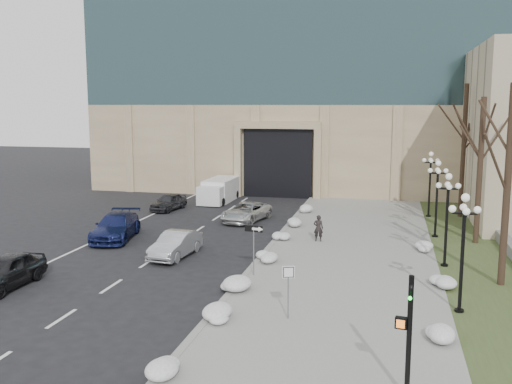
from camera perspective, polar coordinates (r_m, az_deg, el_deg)
ground at (r=19.12m, az=-4.84°, el=-16.28°), size 160.00×160.00×0.00m
sidewalk at (r=31.54m, az=9.31°, el=-6.08°), size 9.00×40.00×0.12m
curb at (r=32.14m, az=1.25°, el=-5.66°), size 0.30×40.00×0.14m
grass_strip at (r=31.81m, az=21.15°, el=-6.46°), size 4.00×40.00×0.10m
stone_wall at (r=33.98m, az=24.08°, el=-5.16°), size 0.50×30.00×0.70m
office_tower at (r=61.38m, az=6.43°, el=18.50°), size 40.00×24.70×36.00m
car_a at (r=27.86m, az=-23.80°, el=-7.27°), size 1.76×4.37×1.49m
car_b at (r=30.80m, az=-8.04°, el=-5.23°), size 1.80×4.22×1.35m
car_c at (r=35.50m, az=-13.85°, el=-3.39°), size 3.10×5.55×1.52m
car_d at (r=39.72m, az=-0.99°, el=-2.00°), size 3.12×5.06×1.31m
car_e at (r=44.33m, az=-8.73°, el=-0.99°), size 2.03×3.92×1.28m
pedestrian at (r=33.60m, az=6.26°, el=-3.61°), size 0.59×0.41×1.57m
box_truck at (r=47.81m, az=-3.69°, el=0.13°), size 2.17×5.89×1.86m
one_way_sign at (r=26.54m, az=0.06°, el=-4.33°), size 0.93×0.29×2.51m
keep_sign at (r=21.46m, az=3.26°, el=-8.87°), size 0.45×0.19×2.16m
traffic_signal at (r=16.39m, az=14.93°, el=-14.14°), size 0.62×0.82×3.60m
snow_clump_a at (r=17.81m, az=-8.85°, el=-17.27°), size 1.10×1.60×0.36m
snow_clump_b at (r=21.54m, az=-4.73°, el=-12.45°), size 1.10×1.60×0.36m
snow_clump_c at (r=25.19m, az=-1.64°, el=-9.23°), size 1.10×1.60×0.36m
snow_clump_d at (r=29.46m, az=0.67°, el=-6.55°), size 1.10×1.60×0.36m
snow_clump_e at (r=33.81m, az=2.45°, el=-4.54°), size 1.10×1.60×0.36m
snow_clump_f at (r=37.65m, az=3.89°, el=-3.17°), size 1.10×1.60×0.36m
snow_clump_g at (r=42.01m, az=5.02°, el=-1.93°), size 1.10×1.60×0.36m
snow_clump_h at (r=20.75m, az=18.53°, el=-13.75°), size 1.10×1.60×0.36m
snow_clump_i at (r=26.69m, az=17.97°, el=-8.63°), size 1.10×1.60×0.36m
snow_clump_j at (r=32.49m, az=16.94°, el=-5.47°), size 1.10×1.60×0.36m
lamppost_a at (r=23.17m, az=20.02°, el=-4.26°), size 1.18×1.18×4.76m
lamppost_b at (r=29.51m, az=18.59°, el=-1.46°), size 1.18×1.18×4.76m
lamppost_c at (r=35.91m, az=17.67°, el=0.34°), size 1.18×1.18×4.76m
lamppost_d at (r=42.33m, az=17.03°, el=1.60°), size 1.18×1.18×4.76m
tree_near at (r=27.01m, az=24.00°, el=3.22°), size 3.20×3.20×9.00m
tree_mid at (r=34.90m, az=21.58°, el=3.93°), size 3.20×3.20×8.50m
tree_far at (r=42.78m, az=20.12°, el=5.66°), size 3.20×3.20×9.50m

